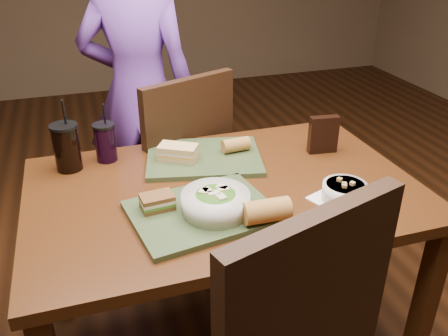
% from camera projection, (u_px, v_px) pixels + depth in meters
% --- Properties ---
extents(dining_table, '(1.30, 0.85, 0.75)m').
position_uv_depth(dining_table, '(224.00, 209.00, 1.64)').
color(dining_table, '#44230D').
rests_on(dining_table, ground).
extents(chair_far, '(0.56, 0.58, 1.00)m').
position_uv_depth(chair_far, '(185.00, 168.00, 2.14)').
color(chair_far, black).
rests_on(chair_far, ground).
extents(diner, '(0.66, 0.54, 1.57)m').
position_uv_depth(diner, '(139.00, 93.00, 2.36)').
color(diner, '#663594').
rests_on(diner, ground).
extents(tray_near, '(0.46, 0.38, 0.02)m').
position_uv_depth(tray_near, '(202.00, 212.00, 1.44)').
color(tray_near, '#334424').
rests_on(tray_near, dining_table).
extents(tray_far, '(0.48, 0.40, 0.02)m').
position_uv_depth(tray_far, '(204.00, 158.00, 1.78)').
color(tray_far, '#334424').
rests_on(tray_far, dining_table).
extents(salad_bowl, '(0.21, 0.21, 0.07)m').
position_uv_depth(salad_bowl, '(216.00, 201.00, 1.42)').
color(salad_bowl, silver).
rests_on(salad_bowl, tray_near).
extents(soup_bowl, '(0.22, 0.22, 0.07)m').
position_uv_depth(soup_bowl, '(345.00, 192.00, 1.51)').
color(soup_bowl, white).
rests_on(soup_bowl, dining_table).
extents(sandwich_near, '(0.10, 0.08, 0.05)m').
position_uv_depth(sandwich_near, '(157.00, 202.00, 1.44)').
color(sandwich_near, '#593819').
rests_on(sandwich_near, tray_near).
extents(sandwich_far, '(0.16, 0.14, 0.06)m').
position_uv_depth(sandwich_far, '(178.00, 152.00, 1.73)').
color(sandwich_far, tan).
rests_on(sandwich_far, tray_far).
extents(baguette_near, '(0.14, 0.07, 0.07)m').
position_uv_depth(baguette_near, '(267.00, 211.00, 1.37)').
color(baguette_near, '#AD7533').
rests_on(baguette_near, tray_near).
extents(baguette_far, '(0.11, 0.06, 0.05)m').
position_uv_depth(baguette_far, '(236.00, 145.00, 1.79)').
color(baguette_far, '#AD7533').
rests_on(baguette_far, tray_far).
extents(cup_cola, '(0.10, 0.10, 0.27)m').
position_uv_depth(cup_cola, '(67.00, 147.00, 1.68)').
color(cup_cola, black).
rests_on(cup_cola, dining_table).
extents(cup_berry, '(0.08, 0.08, 0.22)m').
position_uv_depth(cup_berry, '(105.00, 142.00, 1.75)').
color(cup_berry, black).
rests_on(cup_berry, dining_table).
extents(chip_bag, '(0.11, 0.05, 0.15)m').
position_uv_depth(chip_bag, '(323.00, 135.00, 1.81)').
color(chip_bag, black).
rests_on(chip_bag, dining_table).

